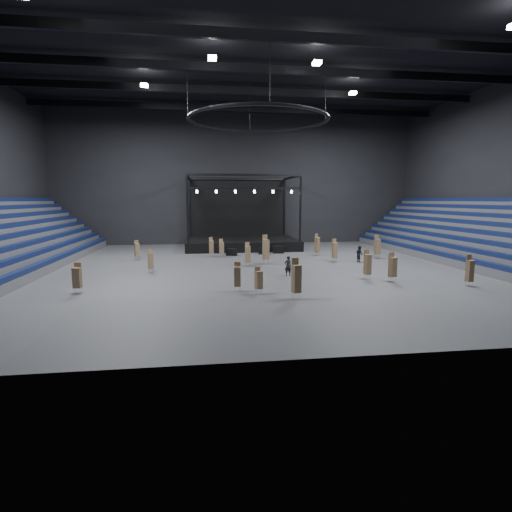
{
  "coord_description": "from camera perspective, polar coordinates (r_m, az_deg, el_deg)",
  "views": [
    {
      "loc": [
        -5.0,
        -35.49,
        6.19
      ],
      "look_at": [
        -0.46,
        -2.0,
        1.4
      ],
      "focal_mm": 28.0,
      "sensor_mm": 36.0,
      "label": 1
    }
  ],
  "objects": [
    {
      "name": "chair_stack_1",
      "position": [
        40.65,
        11.17,
        0.86
      ],
      "size": [
        0.49,
        0.49,
        2.31
      ],
      "rotation": [
        0.0,
        0.0,
        0.09
      ],
      "color": "silver",
      "rests_on": "floor"
    },
    {
      "name": "man_center",
      "position": [
        32.61,
        4.59,
        -1.43
      ],
      "size": [
        0.66,
        0.49,
        1.64
      ],
      "primitive_type": "imported",
      "rotation": [
        0.0,
        0.0,
        3.32
      ],
      "color": "black",
      "rests_on": "floor"
    },
    {
      "name": "flight_case_left",
      "position": [
        44.42,
        -3.52,
        0.55
      ],
      "size": [
        1.3,
        1.0,
        0.78
      ],
      "primitive_type": "cube",
      "rotation": [
        0.0,
        0.0,
        -0.41
      ],
      "color": "black",
      "rests_on": "floor"
    },
    {
      "name": "roof_girders",
      "position": [
        37.5,
        0.31,
        25.14
      ],
      "size": [
        49.0,
        30.35,
        0.7
      ],
      "color": "black",
      "rests_on": "ceiling"
    },
    {
      "name": "flight_case_mid",
      "position": [
        45.63,
        1.06,
        0.72
      ],
      "size": [
        1.19,
        0.82,
        0.72
      ],
      "primitive_type": "cube",
      "rotation": [
        0.0,
        0.0,
        -0.28
      ],
      "color": "black",
      "rests_on": "floor"
    },
    {
      "name": "chair_stack_6",
      "position": [
        43.14,
        -4.95,
        1.19
      ],
      "size": [
        0.52,
        0.52,
        2.0
      ],
      "rotation": [
        0.0,
        0.0,
        0.28
      ],
      "color": "silver",
      "rests_on": "floor"
    },
    {
      "name": "floodlights",
      "position": [
        33.54,
        1.37,
        26.14
      ],
      "size": [
        28.6,
        16.6,
        0.25
      ],
      "color": "white",
      "rests_on": "roof_girders"
    },
    {
      "name": "chair_stack_9",
      "position": [
        32.35,
        15.64,
        -1.09
      ],
      "size": [
        0.54,
        0.54,
        2.34
      ],
      "rotation": [
        0.0,
        0.0,
        0.21
      ],
      "color": "silver",
      "rests_on": "floor"
    },
    {
      "name": "floor",
      "position": [
        36.37,
        0.29,
        -1.73
      ],
      "size": [
        50.0,
        50.0,
        0.0
      ],
      "primitive_type": "plane",
      "color": "#444446",
      "rests_on": "ground"
    },
    {
      "name": "chair_stack_12",
      "position": [
        32.47,
        28.23,
        -1.81
      ],
      "size": [
        0.44,
        0.44,
        2.28
      ],
      "rotation": [
        0.0,
        0.0,
        0.08
      ],
      "color": "silver",
      "rests_on": "floor"
    },
    {
      "name": "chair_stack_2",
      "position": [
        38.52,
        1.41,
        1.0
      ],
      "size": [
        0.65,
        0.65,
        2.84
      ],
      "rotation": [
        0.0,
        0.0,
        0.28
      ],
      "color": "silver",
      "rests_on": "floor"
    },
    {
      "name": "crew_member",
      "position": [
        41.19,
        14.56,
        0.28
      ],
      "size": [
        0.73,
        0.87,
        1.6
      ],
      "primitive_type": "imported",
      "rotation": [
        0.0,
        0.0,
        1.75
      ],
      "color": "black",
      "rests_on": "floor"
    },
    {
      "name": "chair_stack_4",
      "position": [
        26.33,
        0.37,
        -3.37
      ],
      "size": [
        0.55,
        0.55,
        1.8
      ],
      "rotation": [
        0.0,
        0.0,
        0.36
      ],
      "color": "silver",
      "rests_on": "floor"
    },
    {
      "name": "chair_stack_3",
      "position": [
        31.86,
        18.92,
        -1.43
      ],
      "size": [
        0.58,
        0.58,
        2.24
      ],
      "rotation": [
        0.0,
        0.0,
        0.27
      ],
      "color": "silver",
      "rests_on": "floor"
    },
    {
      "name": "chair_stack_13",
      "position": [
        44.82,
        8.72,
        1.63
      ],
      "size": [
        0.57,
        0.57,
        2.45
      ],
      "rotation": [
        0.0,
        0.0,
        0.43
      ],
      "color": "silver",
      "rests_on": "floor"
    },
    {
      "name": "flight_case_right",
      "position": [
        46.44,
        3.2,
        0.92
      ],
      "size": [
        1.37,
        0.85,
        0.85
      ],
      "primitive_type": "cube",
      "rotation": [
        0.0,
        0.0,
        -0.17
      ],
      "color": "black",
      "rests_on": "floor"
    },
    {
      "name": "chair_stack_0",
      "position": [
        42.9,
        -16.63,
        0.89
      ],
      "size": [
        0.59,
        0.59,
        2.05
      ],
      "rotation": [
        0.0,
        0.0,
        0.4
      ],
      "color": "silver",
      "rests_on": "floor"
    },
    {
      "name": "ceiling",
      "position": [
        37.74,
        0.31,
        26.3
      ],
      "size": [
        50.0,
        42.0,
        0.2
      ],
      "primitive_type": "cube",
      "color": "black",
      "rests_on": "wall_back"
    },
    {
      "name": "chair_stack_10",
      "position": [
        27.02,
        -2.67,
        -2.87
      ],
      "size": [
        0.49,
        0.49,
        2.01
      ],
      "rotation": [
        0.0,
        0.0,
        -0.12
      ],
      "color": "silver",
      "rests_on": "floor"
    },
    {
      "name": "chair_stack_15",
      "position": [
        43.81,
        -6.41,
        1.34
      ],
      "size": [
        0.51,
        0.51,
        2.12
      ],
      "rotation": [
        0.0,
        0.0,
        0.27
      ],
      "color": "silver",
      "rests_on": "floor"
    },
    {
      "name": "chair_stack_14",
      "position": [
        37.25,
        -1.19,
        0.31
      ],
      "size": [
        0.49,
        0.49,
        2.25
      ],
      "rotation": [
        0.0,
        0.0,
        0.14
      ],
      "color": "silver",
      "rests_on": "floor"
    },
    {
      "name": "chair_stack_7",
      "position": [
        28.91,
        -24.2,
        -2.78
      ],
      "size": [
        0.52,
        0.52,
        2.06
      ],
      "rotation": [
        0.0,
        0.0,
        -0.1
      ],
      "color": "silver",
      "rests_on": "floor"
    },
    {
      "name": "stage",
      "position": [
        52.18,
        -2.2,
        2.85
      ],
      "size": [
        14.0,
        10.0,
        9.2
      ],
      "color": "black",
      "rests_on": "floor"
    },
    {
      "name": "truss_ring",
      "position": [
        36.48,
        0.31,
        18.83
      ],
      "size": [
        12.3,
        12.3,
        5.15
      ],
      "color": "black",
      "rests_on": "ceiling"
    },
    {
      "name": "chair_stack_11",
      "position": [
        35.09,
        -14.83,
        -0.61
      ],
      "size": [
        0.51,
        0.51,
        2.03
      ],
      "rotation": [
        0.0,
        0.0,
        0.28
      ],
      "color": "silver",
      "rests_on": "floor"
    },
    {
      "name": "wall_back",
      "position": [
        56.78,
        -2.71,
        10.89
      ],
      "size": [
        50.0,
        0.2,
        18.0
      ],
      "primitive_type": "cube",
      "color": "black",
      "rests_on": "ground"
    },
    {
      "name": "wall_front",
      "position": [
        15.59,
        11.72,
        18.3
      ],
      "size": [
        50.0,
        0.2,
        18.0
      ],
      "primitive_type": "cube",
      "color": "black",
      "rests_on": "ground"
    },
    {
      "name": "chair_stack_8",
      "position": [
        44.26,
        16.93,
        1.37
      ],
      "size": [
        0.59,
        0.59,
        2.48
      ],
      "rotation": [
        0.0,
        0.0,
        0.16
      ],
      "color": "silver",
      "rests_on": "floor"
    },
    {
      "name": "chair_stack_5",
      "position": [
        25.11,
        5.78,
        -3.15
      ],
      "size": [
        0.59,
        0.59,
        2.58
      ],
      "rotation": [
        0.0,
        0.0,
        0.25
      ],
      "color": "silver",
      "rests_on": "floor"
    },
    {
      "name": "bleachers_right",
      "position": [
        45.39,
        30.33,
        1.32
      ],
      "size": [
        7.2,
        40.0,
        6.4
      ],
      "color": "#505052",
      "rests_on": "floor"
    }
  ]
}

